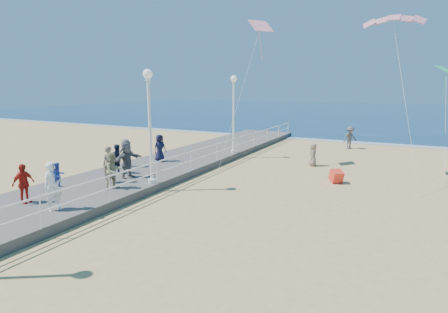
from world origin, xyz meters
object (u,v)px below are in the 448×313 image
at_px(lamp_post_far, 234,106).
at_px(spectator_5, 127,160).
at_px(spectator_3, 23,184).
at_px(spectator_4, 160,148).
at_px(lamp_post_mid, 149,115).
at_px(spectator_7, 118,159).
at_px(beach_walker_a, 350,138).
at_px(spectator_1, 113,171).
at_px(box_kite, 336,177).
at_px(woman_holding_toddler, 53,186).
at_px(spectator_6, 110,165).
at_px(toddler_held, 58,175).
at_px(beach_walker_c, 313,155).
at_px(spectator_2, 126,153).

distance_m(lamp_post_far, spectator_5, 9.22).
bearing_deg(spectator_3, spectator_4, -2.50).
height_order(lamp_post_mid, spectator_3, lamp_post_mid).
height_order(spectator_7, beach_walker_a, spectator_7).
distance_m(lamp_post_mid, spectator_1, 3.02).
bearing_deg(beach_walker_a, box_kite, -127.85).
height_order(woman_holding_toddler, spectator_1, woman_holding_toddler).
bearing_deg(box_kite, lamp_post_mid, 179.00).
relative_size(lamp_post_mid, lamp_post_far, 1.00).
bearing_deg(lamp_post_mid, spectator_6, -154.03).
xyz_separation_m(toddler_held, spectator_3, (-1.94, -0.13, -0.53)).
relative_size(lamp_post_far, box_kite, 8.87).
relative_size(spectator_5, spectator_7, 1.17).
relative_size(woman_holding_toddler, box_kite, 3.06).
bearing_deg(beach_walker_c, beach_walker_a, 157.89).
relative_size(spectator_2, spectator_6, 0.91).
bearing_deg(lamp_post_far, spectator_2, -116.95).
bearing_deg(spectator_5, woman_holding_toddler, -164.13).
relative_size(spectator_2, beach_walker_a, 0.89).
xyz_separation_m(lamp_post_mid, spectator_1, (-0.93, -1.53, -2.43)).
distance_m(spectator_5, spectator_7, 1.12).
height_order(spectator_4, spectator_7, spectator_4).
height_order(spectator_1, spectator_4, spectator_4).
height_order(spectator_6, spectator_7, spectator_6).
relative_size(spectator_3, spectator_6, 0.88).
distance_m(woman_holding_toddler, beach_walker_c, 15.14).
height_order(spectator_7, box_kite, spectator_7).
bearing_deg(beach_walker_a, spectator_3, -155.83).
xyz_separation_m(toddler_held, box_kite, (8.30, 10.03, -1.42)).
height_order(woman_holding_toddler, spectator_6, woman_holding_toddler).
relative_size(lamp_post_mid, spectator_5, 2.89).
height_order(toddler_held, spectator_4, toddler_held).
height_order(spectator_4, beach_walker_a, spectator_4).
height_order(lamp_post_mid, spectator_7, lamp_post_mid).
xyz_separation_m(toddler_held, spectator_4, (-2.09, 8.75, -0.48)).
height_order(lamp_post_far, box_kite, lamp_post_far).
height_order(lamp_post_far, beach_walker_c, lamp_post_far).
distance_m(woman_holding_toddler, beach_walker_a, 22.82).
bearing_deg(spectator_7, spectator_2, 40.22).
distance_m(spectator_3, beach_walker_a, 23.46).
distance_m(lamp_post_mid, spectator_7, 3.79).
distance_m(woman_holding_toddler, spectator_2, 7.27).
height_order(lamp_post_mid, beach_walker_c, lamp_post_mid).
bearing_deg(beach_walker_a, beach_walker_c, -140.77).
bearing_deg(spectator_1, spectator_5, 40.14).
distance_m(spectator_3, spectator_5, 4.98).
bearing_deg(spectator_6, beach_walker_c, -4.71).
relative_size(toddler_held, beach_walker_a, 0.52).
height_order(spectator_6, beach_walker_c, spectator_6).
bearing_deg(spectator_2, lamp_post_far, 7.97).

